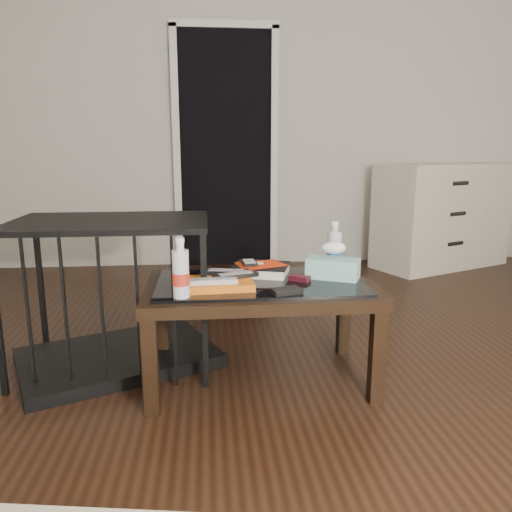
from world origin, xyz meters
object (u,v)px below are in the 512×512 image
at_px(water_bottle_right, 334,246).
at_px(tissue_box, 333,268).
at_px(coffee_table, 260,295).
at_px(textbook, 261,269).
at_px(dresser, 442,215).
at_px(water_bottle_left, 181,268).
at_px(pet_crate, 116,319).

distance_m(water_bottle_right, tissue_box, 0.16).
xyz_separation_m(coffee_table, textbook, (0.02, 0.12, 0.09)).
relative_size(dresser, tissue_box, 5.65).
bearing_deg(water_bottle_right, water_bottle_left, -152.58).
distance_m(coffee_table, pet_crate, 0.73).
xyz_separation_m(pet_crate, water_bottle_left, (0.34, -0.43, 0.35)).
height_order(water_bottle_left, tissue_box, water_bottle_left).
height_order(water_bottle_right, tissue_box, water_bottle_right).
height_order(coffee_table, water_bottle_right, water_bottle_right).
distance_m(dresser, water_bottle_left, 3.13).
distance_m(coffee_table, tissue_box, 0.35).
relative_size(coffee_table, water_bottle_right, 4.20).
height_order(textbook, tissue_box, tissue_box).
distance_m(pet_crate, water_bottle_left, 0.65).
bearing_deg(coffee_table, tissue_box, 4.82).
bearing_deg(tissue_box, textbook, -171.52).
relative_size(dresser, textbook, 5.20).
xyz_separation_m(water_bottle_right, tissue_box, (-0.04, -0.14, -0.07)).
distance_m(textbook, water_bottle_right, 0.37).
distance_m(coffee_table, dresser, 2.75).
relative_size(pet_crate, water_bottle_right, 4.48).
xyz_separation_m(coffee_table, pet_crate, (-0.68, 0.23, -0.17)).
xyz_separation_m(water_bottle_left, water_bottle_right, (0.71, 0.37, 0.00)).
distance_m(coffee_table, water_bottle_right, 0.45).
relative_size(textbook, water_bottle_left, 1.05).
relative_size(pet_crate, tissue_box, 4.63).
bearing_deg(water_bottle_left, pet_crate, 128.54).
bearing_deg(water_bottle_right, pet_crate, 176.54).
bearing_deg(dresser, textbook, -156.15).
relative_size(water_bottle_right, tissue_box, 1.03).
xyz_separation_m(coffee_table, water_bottle_right, (0.37, 0.16, 0.18)).
distance_m(pet_crate, tissue_box, 1.07).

